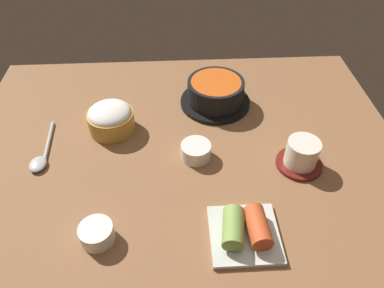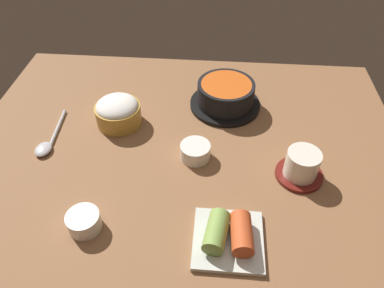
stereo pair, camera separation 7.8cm
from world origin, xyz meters
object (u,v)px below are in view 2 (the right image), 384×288
(stone_pot, at_px, (226,95))
(rice_bowl, at_px, (118,111))
(banchan_cup_center, at_px, (195,151))
(kimchi_plate, at_px, (229,236))
(spoon, at_px, (48,143))
(side_bowl_near, at_px, (84,221))
(tea_cup_with_saucer, at_px, (301,166))

(stone_pot, xyz_separation_m, rice_bowl, (-0.26, -0.09, 0.00))
(banchan_cup_center, relative_size, kimchi_plate, 0.53)
(banchan_cup_center, xyz_separation_m, spoon, (-0.34, 0.01, -0.01))
(stone_pot, xyz_separation_m, kimchi_plate, (0.01, -0.40, -0.01))
(rice_bowl, bearing_deg, side_bowl_near, -89.00)
(banchan_cup_center, bearing_deg, side_bowl_near, -133.65)
(stone_pot, xyz_separation_m, banchan_cup_center, (-0.06, -0.19, -0.01))
(rice_bowl, bearing_deg, stone_pot, 19.06)
(banchan_cup_center, bearing_deg, kimchi_plate, -70.15)
(rice_bowl, distance_m, banchan_cup_center, 0.22)
(tea_cup_with_saucer, distance_m, spoon, 0.56)
(stone_pot, height_order, rice_bowl, same)
(spoon, bearing_deg, rice_bowl, 32.57)
(rice_bowl, bearing_deg, banchan_cup_center, -28.02)
(tea_cup_with_saucer, xyz_separation_m, kimchi_plate, (-0.15, -0.17, -0.01))
(rice_bowl, xyz_separation_m, kimchi_plate, (0.27, -0.31, -0.02))
(banchan_cup_center, height_order, side_bowl_near, same)
(side_bowl_near, height_order, spoon, side_bowl_near)
(banchan_cup_center, relative_size, side_bowl_near, 1.08)
(tea_cup_with_saucer, relative_size, spoon, 0.60)
(rice_bowl, relative_size, kimchi_plate, 0.87)
(banchan_cup_center, bearing_deg, spoon, 178.30)
(stone_pot, relative_size, side_bowl_near, 2.93)
(stone_pot, bearing_deg, tea_cup_with_saucer, -55.20)
(tea_cup_with_saucer, relative_size, side_bowl_near, 1.61)
(spoon, bearing_deg, kimchi_plate, -27.60)
(rice_bowl, relative_size, spoon, 0.66)
(banchan_cup_center, distance_m, kimchi_plate, 0.22)
(kimchi_plate, distance_m, spoon, 0.47)
(tea_cup_with_saucer, bearing_deg, kimchi_plate, -130.92)
(tea_cup_with_saucer, xyz_separation_m, banchan_cup_center, (-0.22, 0.04, -0.01))
(kimchi_plate, xyz_separation_m, side_bowl_near, (-0.26, 0.01, -0.00))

